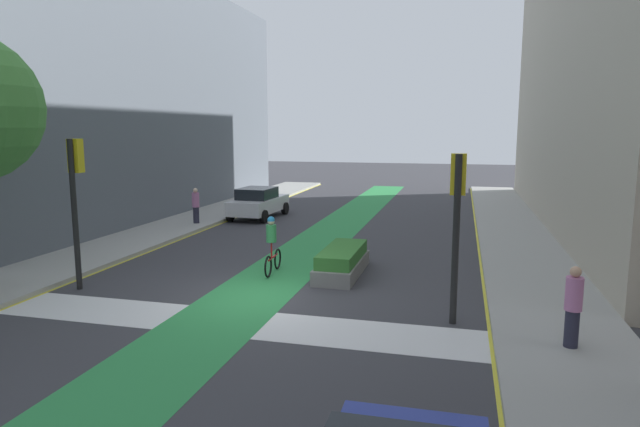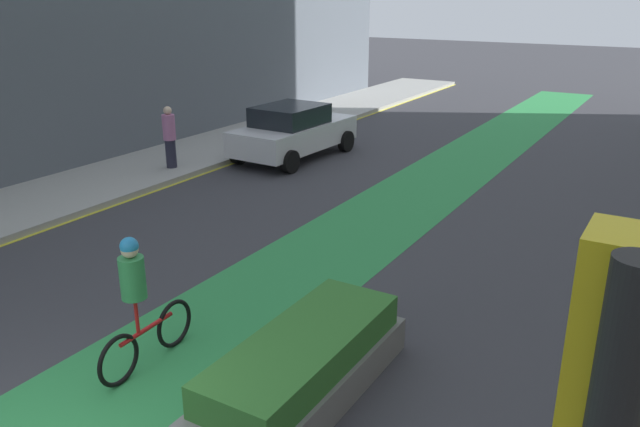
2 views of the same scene
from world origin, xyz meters
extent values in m
plane|color=#38383D|center=(0.00, 0.00, 0.00)|extent=(120.00, 120.00, 0.00)
cube|color=#2D8C47|center=(-0.33, 0.00, 0.00)|extent=(2.40, 60.00, 0.01)
cube|color=silver|center=(0.00, -2.00, 0.00)|extent=(12.00, 1.80, 0.01)
cube|color=#9E9E99|center=(-7.50, 0.00, 0.07)|extent=(3.00, 60.00, 0.15)
cube|color=yellow|center=(-6.00, 0.00, 0.01)|extent=(0.16, 60.00, 0.01)
cube|color=#9E9E99|center=(7.50, 0.00, 0.07)|extent=(3.00, 60.00, 0.15)
cube|color=yellow|center=(6.00, 0.00, 0.01)|extent=(0.16, 60.00, 0.01)
cube|color=slate|center=(-12.50, 12.91, 6.17)|extent=(6.99, 25.81, 12.34)
cylinder|color=black|center=(5.14, -0.76, 1.99)|extent=(0.16, 0.16, 3.99)
cube|color=gold|center=(5.14, -0.56, 3.51)|extent=(0.35, 0.28, 0.95)
sphere|color=#3F0A0A|center=(5.14, -0.42, 3.81)|extent=(0.20, 0.20, 0.20)
sphere|color=#4C380C|center=(5.14, -0.42, 3.51)|extent=(0.20, 0.20, 0.20)
sphere|color=#26D833|center=(5.14, -0.42, 3.21)|extent=(0.20, 0.20, 0.20)
cylinder|color=black|center=(-5.28, -0.55, 2.14)|extent=(0.16, 0.16, 4.28)
cube|color=gold|center=(-5.28, -0.35, 3.80)|extent=(0.35, 0.28, 0.95)
sphere|color=#3F0A0A|center=(-5.28, -0.21, 4.10)|extent=(0.20, 0.20, 0.20)
sphere|color=#4C380C|center=(-5.28, -0.21, 3.80)|extent=(0.20, 0.20, 0.20)
sphere|color=#26D833|center=(-5.28, -0.21, 3.50)|extent=(0.20, 0.20, 0.20)
cube|color=silver|center=(-4.85, 12.75, 0.67)|extent=(1.97, 4.27, 0.70)
cube|color=black|center=(-4.86, 12.55, 1.29)|extent=(1.68, 2.06, 0.55)
cylinder|color=black|center=(-5.69, 14.25, 0.32)|extent=(0.25, 0.65, 0.64)
cylinder|color=black|center=(-3.89, 14.18, 0.32)|extent=(0.25, 0.65, 0.64)
cylinder|color=black|center=(-5.81, 11.31, 0.32)|extent=(0.25, 0.65, 0.64)
cylinder|color=black|center=(-4.01, 11.24, 0.32)|extent=(0.25, 0.65, 0.64)
torus|color=black|center=(-0.51, 3.02, 0.34)|extent=(0.09, 0.68, 0.68)
torus|color=black|center=(-0.46, 1.97, 0.34)|extent=(0.09, 0.68, 0.68)
cylinder|color=red|center=(-0.48, 2.49, 0.52)|extent=(0.11, 0.95, 0.06)
cylinder|color=red|center=(-0.47, 2.34, 0.79)|extent=(0.05, 0.05, 0.50)
cylinder|color=#338C4C|center=(-0.47, 2.34, 1.31)|extent=(0.32, 0.32, 0.55)
sphere|color=beige|center=(-0.47, 2.34, 1.70)|extent=(0.22, 0.22, 0.22)
sphere|color=#268CCC|center=(-0.47, 2.34, 1.74)|extent=(0.23, 0.23, 0.23)
cylinder|color=#262638|center=(7.50, -1.98, 0.54)|extent=(0.28, 0.28, 0.77)
cylinder|color=#BF72A5|center=(7.50, -1.98, 1.27)|extent=(0.34, 0.34, 0.69)
sphere|color=tan|center=(7.50, -1.98, 1.72)|extent=(0.22, 0.22, 0.22)
cylinder|color=#262638|center=(-6.80, 9.64, 0.53)|extent=(0.28, 0.28, 0.76)
cylinder|color=#BF72A5|center=(-6.80, 9.64, 1.25)|extent=(0.34, 0.34, 0.68)
sphere|color=beige|center=(-6.80, 9.64, 1.70)|extent=(0.22, 0.22, 0.22)
cube|color=slate|center=(1.67, 2.92, 0.23)|extent=(1.18, 3.35, 0.45)
cube|color=#33722D|center=(1.67, 2.92, 0.65)|extent=(1.07, 3.01, 0.40)
camera|label=1|loc=(5.20, -13.57, 4.55)|focal=30.81mm
camera|label=2|loc=(5.20, -2.61, 4.69)|focal=35.60mm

